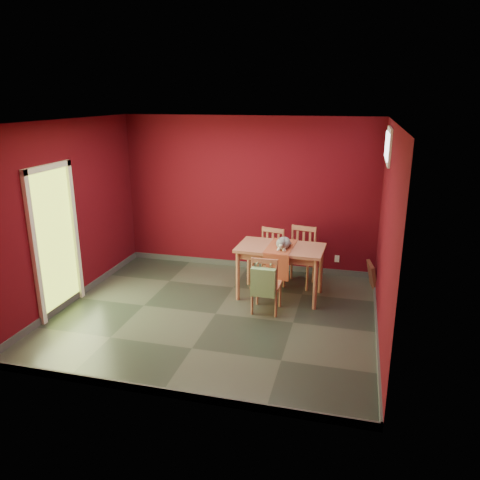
% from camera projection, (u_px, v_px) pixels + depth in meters
% --- Properties ---
extents(ground, '(4.50, 4.50, 0.00)m').
position_uv_depth(ground, '(216.00, 314.00, 6.75)').
color(ground, '#2D342D').
rests_on(ground, ground).
extents(room_shell, '(4.50, 4.50, 4.50)m').
position_uv_depth(room_shell, '(216.00, 311.00, 6.73)').
color(room_shell, '#4D0811').
rests_on(room_shell, ground).
extents(doorway, '(0.06, 1.01, 2.13)m').
position_uv_depth(doorway, '(55.00, 236.00, 6.57)').
color(doorway, '#B7D838').
rests_on(doorway, ground).
extents(window, '(0.05, 0.90, 0.50)m').
position_uv_depth(window, '(388.00, 146.00, 6.45)').
color(window, white).
rests_on(window, room_shell).
extents(outlet_plate, '(0.08, 0.02, 0.12)m').
position_uv_depth(outlet_plate, '(337.00, 259.00, 8.12)').
color(outlet_plate, silver).
rests_on(outlet_plate, room_shell).
extents(dining_table, '(1.34, 0.81, 0.82)m').
position_uv_depth(dining_table, '(281.00, 253.00, 7.14)').
color(dining_table, '#AF6A51').
rests_on(dining_table, ground).
extents(table_runner, '(0.41, 0.81, 0.40)m').
position_uv_depth(table_runner, '(279.00, 253.00, 7.01)').
color(table_runner, '#A5482D').
rests_on(table_runner, dining_table).
extents(chair_far_left, '(0.51, 0.51, 0.92)m').
position_uv_depth(chair_far_left, '(269.00, 256.00, 7.75)').
color(chair_far_left, '#AF6A51').
rests_on(chair_far_left, ground).
extents(chair_far_right, '(0.52, 0.52, 0.97)m').
position_uv_depth(chair_far_right, '(300.00, 256.00, 7.69)').
color(chair_far_right, '#AF6A51').
rests_on(chair_far_right, ground).
extents(chair_near, '(0.41, 0.41, 0.86)m').
position_uv_depth(chair_near, '(266.00, 283.00, 6.69)').
color(chair_near, '#AF6A51').
rests_on(chair_near, ground).
extents(tote_bag, '(0.34, 0.20, 0.48)m').
position_uv_depth(tote_bag, '(263.00, 282.00, 6.46)').
color(tote_bag, '#7BAA6F').
rests_on(tote_bag, chair_near).
extents(cat, '(0.32, 0.48, 0.22)m').
position_uv_depth(cat, '(283.00, 241.00, 7.02)').
color(cat, slate).
rests_on(cat, table_runner).
extents(picture_frame, '(0.21, 0.44, 0.43)m').
position_uv_depth(picture_frame, '(372.00, 276.00, 7.59)').
color(picture_frame, brown).
rests_on(picture_frame, ground).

